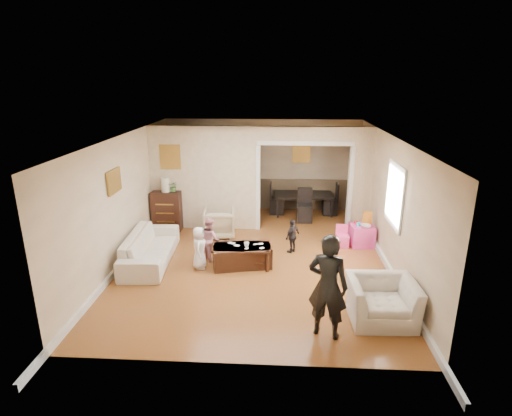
# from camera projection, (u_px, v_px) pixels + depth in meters

# --- Properties ---
(floor) EXTENTS (7.00, 7.00, 0.00)m
(floor) POSITION_uv_depth(u_px,v_px,m) (255.00, 257.00, 8.95)
(floor) COLOR #9C5B28
(floor) RESTS_ON ground
(partition_left) EXTENTS (2.75, 0.18, 2.60)m
(partition_left) POSITION_uv_depth(u_px,v_px,m) (205.00, 178.00, 10.34)
(partition_left) COLOR beige
(partition_left) RESTS_ON ground
(partition_right) EXTENTS (0.55, 0.18, 2.60)m
(partition_right) POSITION_uv_depth(u_px,v_px,m) (360.00, 180.00, 10.13)
(partition_right) COLOR beige
(partition_right) RESTS_ON ground
(partition_header) EXTENTS (2.22, 0.18, 0.35)m
(partition_header) POSITION_uv_depth(u_px,v_px,m) (306.00, 134.00, 9.86)
(partition_header) COLOR beige
(partition_header) RESTS_ON partition_right
(window_pane) EXTENTS (0.03, 0.95, 1.10)m
(window_pane) POSITION_uv_depth(u_px,v_px,m) (395.00, 195.00, 7.94)
(window_pane) COLOR white
(window_pane) RESTS_ON ground
(framed_art_partition) EXTENTS (0.45, 0.03, 0.55)m
(framed_art_partition) POSITION_uv_depth(u_px,v_px,m) (170.00, 157.00, 10.12)
(framed_art_partition) COLOR brown
(framed_art_partition) RESTS_ON partition_left
(framed_art_sofa_wall) EXTENTS (0.03, 0.55, 0.40)m
(framed_art_sofa_wall) POSITION_uv_depth(u_px,v_px,m) (114.00, 181.00, 7.98)
(framed_art_sofa_wall) COLOR brown
(framed_art_alcove) EXTENTS (0.45, 0.03, 0.55)m
(framed_art_alcove) POSITION_uv_depth(u_px,v_px,m) (301.00, 152.00, 11.64)
(framed_art_alcove) COLOR brown
(sofa) EXTENTS (0.97, 2.20, 0.63)m
(sofa) POSITION_uv_depth(u_px,v_px,m) (150.00, 247.00, 8.64)
(sofa) COLOR silver
(sofa) RESTS_ON ground
(armchair_back) EXTENTS (0.81, 0.83, 0.68)m
(armchair_back) POSITION_uv_depth(u_px,v_px,m) (219.00, 223.00, 10.00)
(armchair_back) COLOR tan
(armchair_back) RESTS_ON ground
(armchair_front) EXTENTS (1.07, 0.95, 0.68)m
(armchair_front) POSITION_uv_depth(u_px,v_px,m) (382.00, 301.00, 6.54)
(armchair_front) COLOR silver
(armchair_front) RESTS_ON ground
(dresser) EXTENTS (0.73, 0.41, 1.00)m
(dresser) POSITION_uv_depth(u_px,v_px,m) (167.00, 211.00, 10.42)
(dresser) COLOR #32160F
(dresser) RESTS_ON ground
(table_lamp) EXTENTS (0.22, 0.22, 0.36)m
(table_lamp) POSITION_uv_depth(u_px,v_px,m) (165.00, 185.00, 10.22)
(table_lamp) COLOR beige
(table_lamp) RESTS_ON dresser
(potted_plant) EXTENTS (0.25, 0.21, 0.28)m
(potted_plant) POSITION_uv_depth(u_px,v_px,m) (173.00, 186.00, 10.22)
(potted_plant) COLOR #466E31
(potted_plant) RESTS_ON dresser
(coffee_table) EXTENTS (1.27, 0.82, 0.44)m
(coffee_table) POSITION_uv_depth(u_px,v_px,m) (242.00, 256.00, 8.47)
(coffee_table) COLOR #3D1D13
(coffee_table) RESTS_ON ground
(coffee_cup) EXTENTS (0.13, 0.13, 0.10)m
(coffee_cup) POSITION_uv_depth(u_px,v_px,m) (247.00, 245.00, 8.33)
(coffee_cup) COLOR white
(coffee_cup) RESTS_ON coffee_table
(play_table) EXTENTS (0.56, 0.56, 0.49)m
(play_table) POSITION_uv_depth(u_px,v_px,m) (361.00, 235.00, 9.49)
(play_table) COLOR #D9398E
(play_table) RESTS_ON ground
(cereal_box) EXTENTS (0.21, 0.09, 0.30)m
(cereal_box) POSITION_uv_depth(u_px,v_px,m) (367.00, 218.00, 9.46)
(cereal_box) COLOR yellow
(cereal_box) RESTS_ON play_table
(cyan_cup) EXTENTS (0.08, 0.08, 0.08)m
(cyan_cup) POSITION_uv_depth(u_px,v_px,m) (358.00, 224.00, 9.36)
(cyan_cup) COLOR #27BBC5
(cyan_cup) RESTS_ON play_table
(toy_block) EXTENTS (0.10, 0.09, 0.05)m
(toy_block) POSITION_uv_depth(u_px,v_px,m) (356.00, 222.00, 9.53)
(toy_block) COLOR red
(toy_block) RESTS_ON play_table
(play_bowl) EXTENTS (0.25, 0.25, 0.06)m
(play_bowl) POSITION_uv_depth(u_px,v_px,m) (366.00, 226.00, 9.29)
(play_bowl) COLOR silver
(play_bowl) RESTS_ON play_table
(dining_table) EXTENTS (1.72, 1.04, 0.58)m
(dining_table) POSITION_uv_depth(u_px,v_px,m) (303.00, 204.00, 11.67)
(dining_table) COLOR black
(dining_table) RESTS_ON ground
(adult_person) EXTENTS (0.69, 0.57, 1.63)m
(adult_person) POSITION_uv_depth(u_px,v_px,m) (328.00, 286.00, 6.01)
(adult_person) COLOR black
(adult_person) RESTS_ON ground
(child_kneel_a) EXTENTS (0.30, 0.44, 0.88)m
(child_kneel_a) POSITION_uv_depth(u_px,v_px,m) (199.00, 248.00, 8.30)
(child_kneel_a) COLOR white
(child_kneel_a) RESTS_ON ground
(child_kneel_b) EXTENTS (0.53, 0.56, 0.92)m
(child_kneel_b) POSITION_uv_depth(u_px,v_px,m) (210.00, 239.00, 8.72)
(child_kneel_b) COLOR #CF818B
(child_kneel_b) RESTS_ON ground
(child_toddler) EXTENTS (0.42, 0.47, 0.77)m
(child_toddler) POSITION_uv_depth(u_px,v_px,m) (292.00, 236.00, 9.07)
(child_toddler) COLOR black
(child_toddler) RESTS_ON ground
(craft_papers) EXTENTS (0.79, 0.37, 0.00)m
(craft_papers) POSITION_uv_depth(u_px,v_px,m) (246.00, 245.00, 8.44)
(craft_papers) COLOR white
(craft_papers) RESTS_ON coffee_table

